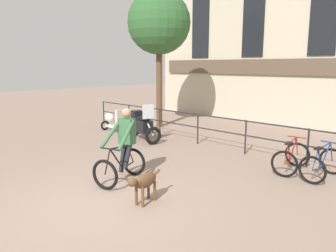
{
  "coord_description": "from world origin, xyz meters",
  "views": [
    {
      "loc": [
        5.14,
        -3.33,
        2.67
      ],
      "look_at": [
        -0.99,
        2.86,
        1.05
      ],
      "focal_mm": 35.0,
      "sensor_mm": 36.0,
      "label": 1
    }
  ],
  "objects_px": {
    "parked_bicycle_near_lamp": "(291,158)",
    "parked_scooter": "(113,121)",
    "cyclist_with_bike": "(123,149)",
    "parked_motorcycle": "(143,125)",
    "parked_bicycle_mid_left": "(323,164)",
    "dog": "(144,182)"
  },
  "relations": [
    {
      "from": "parked_bicycle_near_lamp",
      "to": "dog",
      "type": "bearing_deg",
      "value": 66.07
    },
    {
      "from": "parked_motorcycle",
      "to": "parked_bicycle_near_lamp",
      "type": "relative_size",
      "value": 1.46
    },
    {
      "from": "dog",
      "to": "cyclist_with_bike",
      "type": "bearing_deg",
      "value": 147.84
    },
    {
      "from": "dog",
      "to": "parked_bicycle_near_lamp",
      "type": "height_order",
      "value": "parked_bicycle_near_lamp"
    },
    {
      "from": "parked_motorcycle",
      "to": "parked_bicycle_near_lamp",
      "type": "distance_m",
      "value": 5.39
    },
    {
      "from": "dog",
      "to": "parked_bicycle_mid_left",
      "type": "xyz_separation_m",
      "value": [
        1.94,
        3.92,
        -0.09
      ]
    },
    {
      "from": "parked_motorcycle",
      "to": "parked_bicycle_near_lamp",
      "type": "xyz_separation_m",
      "value": [
        5.37,
        0.31,
        -0.2
      ]
    },
    {
      "from": "cyclist_with_bike",
      "to": "parked_scooter",
      "type": "height_order",
      "value": "cyclist_with_bike"
    },
    {
      "from": "parked_motorcycle",
      "to": "parked_scooter",
      "type": "distance_m",
      "value": 1.99
    },
    {
      "from": "parked_bicycle_near_lamp",
      "to": "parked_scooter",
      "type": "bearing_deg",
      "value": -5.81
    },
    {
      "from": "parked_bicycle_mid_left",
      "to": "parked_scooter",
      "type": "relative_size",
      "value": 0.9
    },
    {
      "from": "dog",
      "to": "parked_motorcycle",
      "type": "bearing_deg",
      "value": 129.11
    },
    {
      "from": "parked_scooter",
      "to": "parked_bicycle_mid_left",
      "type": "bearing_deg",
      "value": -88.21
    },
    {
      "from": "parked_bicycle_near_lamp",
      "to": "parked_bicycle_mid_left",
      "type": "xyz_separation_m",
      "value": [
        0.77,
        -0.0,
        0.0
      ]
    },
    {
      "from": "cyclist_with_bike",
      "to": "parked_bicycle_mid_left",
      "type": "height_order",
      "value": "cyclist_with_bike"
    },
    {
      "from": "parked_motorcycle",
      "to": "dog",
      "type": "bearing_deg",
      "value": -117.3
    },
    {
      "from": "parked_bicycle_near_lamp",
      "to": "parked_bicycle_mid_left",
      "type": "distance_m",
      "value": 0.77
    },
    {
      "from": "cyclist_with_bike",
      "to": "parked_motorcycle",
      "type": "relative_size",
      "value": 0.98
    },
    {
      "from": "cyclist_with_bike",
      "to": "parked_bicycle_mid_left",
      "type": "xyz_separation_m",
      "value": [
        3.29,
        3.37,
        -0.41
      ]
    },
    {
      "from": "cyclist_with_bike",
      "to": "parked_bicycle_near_lamp",
      "type": "distance_m",
      "value": 4.23
    },
    {
      "from": "parked_bicycle_mid_left",
      "to": "dog",
      "type": "bearing_deg",
      "value": 67.98
    },
    {
      "from": "parked_scooter",
      "to": "parked_bicycle_near_lamp",
      "type": "bearing_deg",
      "value": -88.07
    }
  ]
}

